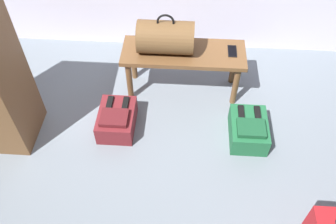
{
  "coord_description": "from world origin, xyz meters",
  "views": [
    {
      "loc": [
        0.09,
        -1.34,
        2.28
      ],
      "look_at": [
        -0.02,
        0.43,
        0.25
      ],
      "focal_mm": 38.3,
      "sensor_mm": 36.0,
      "label": 1
    }
  ],
  "objects": [
    {
      "name": "ground_plane",
      "position": [
        0.0,
        0.0,
        0.0
      ],
      "size": [
        6.6,
        6.6,
        0.0
      ],
      "primitive_type": "plane",
      "color": "slate"
    },
    {
      "name": "bench",
      "position": [
        0.07,
        0.93,
        0.36
      ],
      "size": [
        1.0,
        0.36,
        0.43
      ],
      "color": "brown",
      "rests_on": "ground"
    },
    {
      "name": "duffel_bag_brown",
      "position": [
        -0.07,
        0.93,
        0.56
      ],
      "size": [
        0.44,
        0.26,
        0.34
      ],
      "color": "brown",
      "rests_on": "bench"
    },
    {
      "name": "cell_phone",
      "position": [
        0.46,
        0.95,
        0.43
      ],
      "size": [
        0.07,
        0.14,
        0.01
      ],
      "color": "black",
      "rests_on": "bench"
    },
    {
      "name": "backpack_green",
      "position": [
        0.6,
        0.43,
        0.09
      ],
      "size": [
        0.28,
        0.38,
        0.21
      ],
      "color": "#1E6038",
      "rests_on": "ground"
    },
    {
      "name": "backpack_maroon",
      "position": [
        -0.43,
        0.46,
        0.09
      ],
      "size": [
        0.28,
        0.38,
        0.21
      ],
      "color": "maroon",
      "rests_on": "ground"
    }
  ]
}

